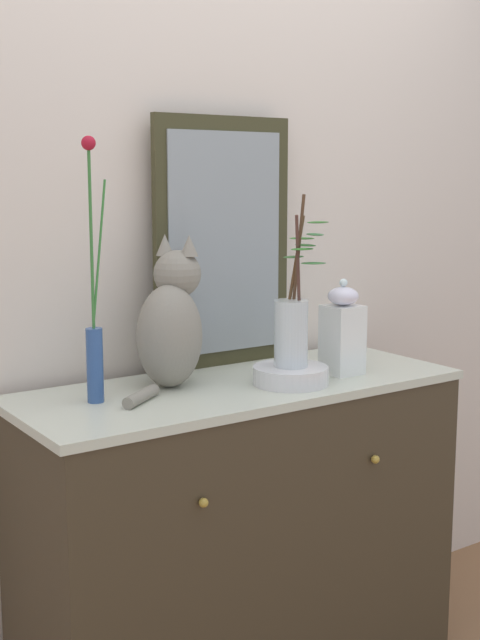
% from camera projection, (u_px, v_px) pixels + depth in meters
% --- Properties ---
extents(wall_back, '(4.40, 0.08, 2.60)m').
position_uv_depth(wall_back, '(180.00, 249.00, 2.60)').
color(wall_back, beige).
rests_on(wall_back, ground_plane).
extents(sideboard, '(1.29, 0.52, 0.94)m').
position_uv_depth(sideboard, '(240.00, 540.00, 2.47)').
color(sideboard, '#3C3121').
rests_on(sideboard, ground_plane).
extents(mirror_leaning, '(0.47, 0.03, 0.75)m').
position_uv_depth(mirror_leaning, '(223.00, 243.00, 2.57)').
color(mirror_leaning, '#38351F').
rests_on(mirror_leaning, sideboard).
extents(cat_sitting, '(0.35, 0.29, 0.42)m').
position_uv_depth(cat_sitting, '(171.00, 323.00, 2.33)').
color(cat_sitting, gray).
rests_on(cat_sitting, sideboard).
extents(vase_slim_green, '(0.07, 0.04, 0.67)m').
position_uv_depth(vase_slim_green, '(94.00, 332.00, 2.16)').
color(vase_slim_green, '#2F518E').
rests_on(vase_slim_green, sideboard).
extents(bowl_porcelain, '(0.21, 0.21, 0.05)m').
position_uv_depth(bowl_porcelain, '(291.00, 375.00, 2.37)').
color(bowl_porcelain, silver).
rests_on(bowl_porcelain, sideboard).
extents(vase_glass_clear, '(0.16, 0.14, 0.48)m').
position_uv_depth(vase_glass_clear, '(292.00, 326.00, 2.35)').
color(vase_glass_clear, silver).
rests_on(vase_glass_clear, bowl_porcelain).
extents(jar_lidded_porcelain, '(0.10, 0.10, 0.28)m').
position_uv_depth(jar_lidded_porcelain, '(342.00, 332.00, 2.48)').
color(jar_lidded_porcelain, white).
rests_on(jar_lidded_porcelain, sideboard).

